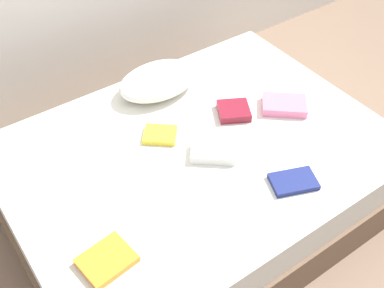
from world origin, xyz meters
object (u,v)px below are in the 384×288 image
textbook_white (213,152)px  textbook_yellow (160,135)px  textbook_pink (284,105)px  textbook_orange (107,260)px  bed (197,179)px  pillow (158,81)px  textbook_navy (293,182)px  textbook_maroon (234,111)px

textbook_white → textbook_yellow: bearing=156.7°
textbook_pink → textbook_orange: size_ratio=1.14×
bed → textbook_yellow: 0.34m
pillow → textbook_navy: 1.01m
pillow → textbook_white: pillow is taller
bed → textbook_orange: bearing=-154.1°
textbook_white → textbook_orange: 0.78m
textbook_navy → textbook_orange: size_ratio=1.01×
textbook_maroon → textbook_pink: bearing=2.8°
textbook_maroon → textbook_white: bearing=-117.5°
bed → textbook_pink: bearing=-2.8°
textbook_navy → textbook_maroon: 0.58m
pillow → textbook_maroon: bearing=-61.6°
bed → textbook_orange: size_ratio=9.24×
textbook_pink → textbook_navy: bearing=-88.2°
textbook_white → textbook_maroon: bearing=73.0°
textbook_navy → textbook_yellow: bearing=139.6°
textbook_white → textbook_navy: textbook_white is taller
textbook_white → textbook_navy: 0.43m
textbook_pink → textbook_white: bearing=-132.6°
textbook_yellow → textbook_maroon: size_ratio=1.00×
textbook_navy → textbook_orange: textbook_orange is taller
textbook_pink → pillow: bearing=172.0°
textbook_navy → textbook_orange: (-0.94, 0.13, 0.00)m
textbook_pink → textbook_navy: size_ratio=1.12×
textbook_white → textbook_yellow: textbook_white is taller
textbook_maroon → textbook_yellow: bearing=-161.7°
bed → textbook_maroon: 0.43m
textbook_maroon → textbook_orange: bearing=-128.2°
pillow → textbook_navy: bearing=-82.0°
bed → textbook_yellow: textbook_yellow is taller
bed → textbook_white: (0.03, -0.10, 0.28)m
pillow → textbook_yellow: (-0.21, -0.35, -0.06)m
textbook_white → textbook_orange: textbook_white is taller
bed → textbook_pink: 0.65m
pillow → textbook_maroon: pillow is taller
pillow → textbook_navy: pillow is taller
textbook_white → textbook_orange: (-0.74, -0.25, -0.01)m
textbook_pink → textbook_maroon: (-0.26, 0.13, -0.00)m
bed → textbook_yellow: size_ratio=11.60×
bed → pillow: 0.62m
textbook_maroon → bed: bearing=-134.4°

